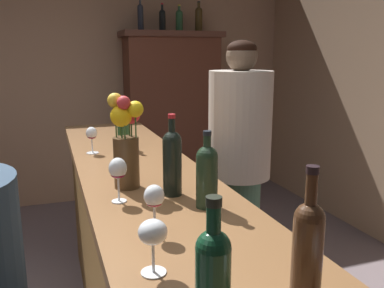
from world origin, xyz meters
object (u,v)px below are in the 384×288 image
(wine_glass_mid, at_px, (153,234))
(display_bottle_midright, at_px, (199,18))
(flower_arrangement, at_px, (126,138))
(bartender, at_px, (239,170))
(wine_bottle_syrah, at_px, (123,126))
(display_bottle_left, at_px, (140,16))
(display_bottle_midleft, at_px, (162,19))
(wine_bottle_merlot, at_px, (207,173))
(wine_glass_front, at_px, (154,199))
(wine_bottle_rose, at_px, (172,160))
(wine_bottle_pinot, at_px, (307,251))
(display_cabinet, at_px, (172,115))
(display_bottle_center, at_px, (179,19))
(wine_glass_spare, at_px, (118,171))
(wine_glass_rear, at_px, (92,135))

(wine_glass_mid, distance_m, display_bottle_midright, 3.72)
(flower_arrangement, relative_size, bartender, 0.23)
(wine_bottle_syrah, relative_size, bartender, 0.18)
(display_bottle_left, bearing_deg, display_bottle_midleft, 0.00)
(wine_bottle_merlot, xyz_separation_m, wine_glass_front, (-0.24, -0.17, -0.01))
(wine_bottle_rose, relative_size, flower_arrangement, 0.82)
(wine_glass_front, distance_m, bartender, 1.30)
(wine_bottle_pinot, distance_m, display_bottle_left, 3.73)
(flower_arrangement, height_order, bartender, bartender)
(display_cabinet, height_order, display_bottle_midright, display_bottle_midright)
(display_cabinet, distance_m, display_bottle_center, 1.01)
(wine_bottle_syrah, distance_m, wine_glass_mid, 1.47)
(display_cabinet, distance_m, display_bottle_midright, 1.07)
(wine_glass_mid, height_order, display_bottle_midright, display_bottle_midright)
(wine_glass_spare, distance_m, display_bottle_midleft, 3.08)
(wine_bottle_rose, relative_size, wine_glass_spare, 1.88)
(wine_bottle_syrah, height_order, wine_glass_spare, wine_bottle_syrah)
(wine_bottle_syrah, distance_m, flower_arrangement, 0.76)
(display_cabinet, distance_m, display_bottle_left, 1.08)
(wine_glass_spare, relative_size, display_bottle_center, 0.62)
(wine_glass_front, distance_m, wine_glass_mid, 0.22)
(display_bottle_left, bearing_deg, wine_glass_rear, -110.32)
(wine_bottle_syrah, bearing_deg, display_bottle_midright, 58.26)
(wine_bottle_pinot, relative_size, display_bottle_left, 0.93)
(flower_arrangement, xyz_separation_m, display_bottle_midleft, (0.90, 2.65, 0.69))
(wine_bottle_syrah, xyz_separation_m, display_bottle_midleft, (0.77, 1.91, 0.78))
(wine_glass_front, bearing_deg, wine_glass_rear, 93.22)
(wine_bottle_rose, height_order, wine_bottle_pinot, wine_bottle_pinot)
(flower_arrangement, relative_size, display_bottle_left, 1.13)
(wine_glass_spare, height_order, bartender, bartender)
(wine_bottle_syrah, height_order, display_bottle_center, display_bottle_center)
(wine_glass_mid, xyz_separation_m, display_bottle_center, (1.15, 3.36, 0.80))
(wine_glass_spare, bearing_deg, wine_bottle_syrah, 78.61)
(wine_bottle_syrah, bearing_deg, wine_glass_rear, -156.48)
(wine_glass_front, bearing_deg, display_bottle_center, 70.92)
(wine_glass_rear, relative_size, wine_glass_spare, 0.88)
(wine_glass_front, bearing_deg, bartender, 52.41)
(wine_bottle_pinot, bearing_deg, wine_glass_mid, 136.49)
(display_cabinet, xyz_separation_m, bartender, (-0.22, -2.14, -0.04))
(wine_bottle_merlot, bearing_deg, wine_glass_front, -144.22)
(wine_glass_rear, height_order, display_bottle_midleft, display_bottle_midleft)
(bartender, bearing_deg, wine_glass_mid, 61.66)
(wine_bottle_rose, xyz_separation_m, display_bottle_center, (0.93, 2.81, 0.76))
(wine_bottle_merlot, relative_size, display_bottle_midright, 0.89)
(display_bottle_midright, bearing_deg, display_cabinet, -180.00)
(wine_bottle_rose, relative_size, wine_glass_front, 1.98)
(wine_bottle_merlot, distance_m, wine_glass_rear, 1.03)
(display_bottle_midleft, distance_m, display_bottle_center, 0.19)
(wine_glass_mid, relative_size, bartender, 0.09)
(wine_glass_rear, xyz_separation_m, display_bottle_center, (1.15, 1.99, 0.80))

